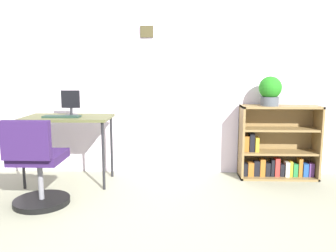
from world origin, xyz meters
The scene contains 7 objects.
wall_back centered at (0.00, 2.15, 1.28)m, with size 5.20×0.12×2.55m.
desk centered at (-0.83, 1.66, 0.68)m, with size 0.94×0.52×0.75m.
monitor centered at (-0.81, 1.72, 0.89)m, with size 0.20×0.14×0.28m.
keyboard centered at (-0.87, 1.58, 0.76)m, with size 0.39×0.13×0.02m, color #1C3127.
office_chair centered at (-0.91, 0.96, 0.36)m, with size 0.52×0.55×0.84m.
bookshelf_low centered at (1.54, 1.95, 0.37)m, with size 0.89×0.30×0.85m.
potted_plant_on_shelf centered at (1.42, 1.90, 1.03)m, with size 0.26×0.26×0.33m.
Camera 1 is at (0.40, -2.04, 1.26)m, focal length 36.85 mm.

